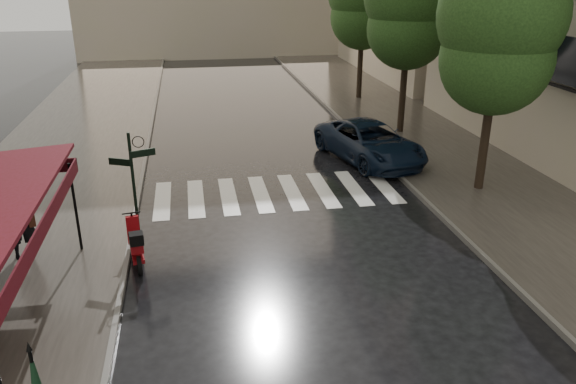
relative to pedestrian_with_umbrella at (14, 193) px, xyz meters
name	(u,v)px	position (x,y,z in m)	size (l,w,h in m)	color
ground	(187,301)	(3.98, -2.63, -1.84)	(120.00, 120.00, 0.00)	black
sidewalk_near	(71,149)	(-0.52, 9.37, -1.78)	(6.00, 60.00, 0.12)	#38332D
sidewalk_far	(416,131)	(14.23, 9.37, -1.78)	(5.50, 60.00, 0.12)	#38332D
curb_near	(148,145)	(2.53, 9.37, -1.77)	(0.12, 60.00, 0.16)	#595651
curb_far	(355,134)	(11.43, 9.37, -1.77)	(0.12, 60.00, 0.16)	#595651
crosswalk	(276,193)	(6.95, 3.37, -1.84)	(7.85, 3.20, 0.01)	silver
signpost	(134,180)	(2.78, 0.37, -0.01)	(1.17, 0.29, 3.10)	black
tree_near	(500,25)	(13.58, 2.37, 3.48)	(3.80, 3.80, 7.99)	black
tree_mid	(410,1)	(13.48, 9.37, 3.75)	(3.80, 3.80, 8.34)	black
pedestrian_with_umbrella	(14,193)	(0.00, 0.00, 0.00)	(1.55, 1.56, 2.60)	black
scooter	(136,245)	(2.79, -0.70, -1.31)	(0.60, 1.73, 1.14)	black
parked_car	(370,142)	(10.98, 6.08, -1.11)	(2.41, 5.23, 1.45)	black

